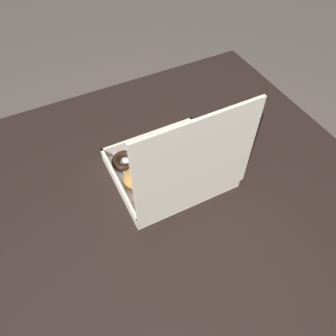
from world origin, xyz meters
TOP-DOWN VIEW (x-y plane):
  - ground_plane at (0.00, 0.00)m, footprint 8.00×8.00m
  - dining_table at (0.00, 0.00)m, footprint 1.16×0.99m
  - donut_box at (-0.05, -0.01)m, footprint 0.30×0.28m
  - coffee_mug at (-0.28, -0.06)m, footprint 0.08×0.08m

SIDE VIEW (x-z plane):
  - ground_plane at x=0.00m, z-range 0.00..0.00m
  - dining_table at x=0.00m, z-range 0.29..1.06m
  - coffee_mug at x=-0.28m, z-range 0.77..0.88m
  - donut_box at x=-0.05m, z-range 0.67..0.98m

